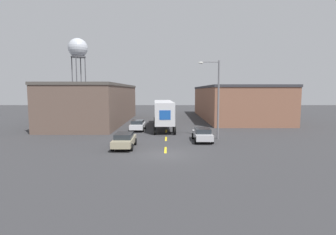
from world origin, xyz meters
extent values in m
plane|color=#333335|center=(0.00, 0.00, 0.00)|extent=(160.00, 160.00, 0.00)
cube|color=yellow|center=(0.00, 1.81, 0.00)|extent=(0.20, 2.58, 0.01)
cube|color=yellow|center=(0.00, 7.48, 0.00)|extent=(0.20, 2.58, 0.01)
cube|color=yellow|center=(0.00, 13.16, 0.00)|extent=(0.20, 2.58, 0.01)
cube|color=brown|center=(-12.03, 23.24, 3.09)|extent=(9.98, 26.08, 6.18)
cube|color=#4C4742|center=(-12.03, 23.24, 6.38)|extent=(10.18, 26.28, 0.40)
cube|color=brown|center=(13.35, 30.24, 3.00)|extent=(12.62, 28.11, 6.00)
cube|color=#333338|center=(13.35, 30.24, 6.20)|extent=(12.82, 28.31, 0.40)
cube|color=silver|center=(-0.80, 22.64, 1.89)|extent=(2.51, 2.96, 2.78)
cube|color=silver|center=(-0.42, 15.24, 2.54)|extent=(3.06, 11.48, 2.88)
cube|color=#194CA3|center=(-0.13, 9.55, 2.54)|extent=(1.37, 0.10, 1.15)
cylinder|color=black|center=(0.43, 23.06, 0.50)|extent=(0.33, 1.01, 1.00)
cylinder|color=black|center=(-2.06, 22.93, 0.50)|extent=(0.33, 1.01, 1.00)
cylinder|color=black|center=(0.49, 21.92, 0.50)|extent=(0.33, 1.01, 1.00)
cylinder|color=black|center=(-2.00, 21.79, 0.50)|extent=(0.33, 1.01, 1.00)
cylinder|color=black|center=(1.00, 11.83, 0.50)|extent=(0.33, 1.01, 1.00)
cylinder|color=black|center=(-1.49, 11.70, 0.50)|extent=(0.33, 1.01, 1.00)
cylinder|color=black|center=(1.07, 10.43, 0.50)|extent=(0.33, 1.01, 1.00)
cylinder|color=black|center=(-1.42, 10.30, 0.50)|extent=(0.33, 1.01, 1.00)
cube|color=silver|center=(-3.96, 13.92, 0.65)|extent=(1.77, 4.39, 0.62)
cube|color=#23282D|center=(-3.96, 13.79, 1.20)|extent=(1.56, 2.28, 0.48)
cylinder|color=black|center=(-3.07, 15.28, 0.34)|extent=(0.22, 0.68, 0.68)
cylinder|color=black|center=(-4.84, 15.28, 0.34)|extent=(0.22, 0.68, 0.68)
cylinder|color=black|center=(-3.07, 12.56, 0.34)|extent=(0.22, 0.68, 0.68)
cylinder|color=black|center=(-4.84, 12.56, 0.34)|extent=(0.22, 0.68, 0.68)
cube|color=tan|center=(-3.96, 2.75, 0.65)|extent=(1.77, 4.39, 0.62)
cube|color=#23282D|center=(-3.96, 2.62, 1.20)|extent=(1.56, 2.28, 0.48)
cylinder|color=black|center=(-3.07, 4.11, 0.34)|extent=(0.22, 0.68, 0.68)
cylinder|color=black|center=(-4.84, 4.11, 0.34)|extent=(0.22, 0.68, 0.68)
cylinder|color=black|center=(-3.07, 1.39, 0.34)|extent=(0.22, 0.68, 0.68)
cylinder|color=black|center=(-4.84, 1.39, 0.34)|extent=(0.22, 0.68, 0.68)
cube|color=#B2B2B7|center=(3.96, 6.09, 0.65)|extent=(1.77, 4.39, 0.62)
cube|color=#23282D|center=(3.96, 5.95, 1.20)|extent=(1.56, 2.28, 0.48)
cylinder|color=black|center=(4.84, 7.45, 0.34)|extent=(0.22, 0.68, 0.68)
cylinder|color=black|center=(3.07, 7.45, 0.34)|extent=(0.22, 0.68, 0.68)
cylinder|color=black|center=(4.84, 4.72, 0.34)|extent=(0.22, 0.68, 0.68)
cylinder|color=black|center=(3.07, 4.72, 0.34)|extent=(0.22, 0.68, 0.68)
cylinder|color=#47474C|center=(-23.99, 55.55, 7.76)|extent=(0.28, 0.28, 15.53)
cylinder|color=#47474C|center=(-25.93, 57.49, 7.76)|extent=(0.28, 0.28, 15.53)
cylinder|color=#47474C|center=(-27.87, 55.55, 7.76)|extent=(0.28, 0.28, 15.53)
cylinder|color=#47474C|center=(-25.93, 53.61, 7.76)|extent=(0.28, 0.28, 15.53)
cylinder|color=#4C4C51|center=(-25.93, 55.55, 15.33)|extent=(4.16, 4.16, 0.30)
sphere|color=#B7BCC6|center=(-25.93, 55.55, 17.89)|extent=(5.54, 5.54, 5.54)
cylinder|color=slate|center=(5.87, 7.36, 4.40)|extent=(0.20, 0.20, 8.79)
cylinder|color=slate|center=(4.87, 7.36, 8.64)|extent=(2.01, 0.11, 0.11)
ellipsoid|color=silver|center=(3.86, 7.36, 8.54)|extent=(0.56, 0.32, 0.22)
camera|label=1|loc=(0.23, -21.96, 5.42)|focal=28.00mm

